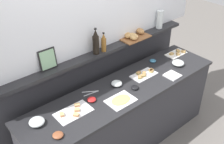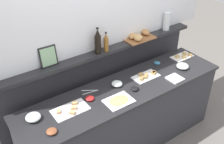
# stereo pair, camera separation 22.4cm
# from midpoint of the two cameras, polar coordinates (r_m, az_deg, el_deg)

# --- Properties ---
(ground_plane) EXTENTS (12.00, 12.00, 0.00)m
(ground_plane) POSITION_cam_midpoint_polar(r_m,az_deg,el_deg) (4.07, -1.21, -9.95)
(ground_plane) COLOR slate
(buffet_counter) EXTENTS (2.56, 0.65, 0.93)m
(buffet_counter) POSITION_cam_midpoint_polar(r_m,az_deg,el_deg) (3.40, 4.47, -9.77)
(buffet_counter) COLOR #2D2D33
(buffet_counter) RESTS_ON ground_plane
(back_ledge_unit) EXTENTS (2.72, 0.22, 1.24)m
(back_ledge_unit) POSITION_cam_midpoint_polar(r_m,az_deg,el_deg) (3.59, -0.42, -3.19)
(back_ledge_unit) COLOR #2D2D33
(back_ledge_unit) RESTS_ON ground_plane
(sandwich_platter_rear) EXTENTS (0.31, 0.16, 0.04)m
(sandwich_platter_rear) POSITION_cam_midpoint_polar(r_m,az_deg,el_deg) (3.85, 16.23, 3.16)
(sandwich_platter_rear) COLOR white
(sandwich_platter_rear) RESTS_ON buffet_counter
(sandwich_platter_side) EXTENTS (0.37, 0.21, 0.04)m
(sandwich_platter_side) POSITION_cam_midpoint_polar(r_m,az_deg,el_deg) (2.81, -6.49, -7.93)
(sandwich_platter_side) COLOR silver
(sandwich_platter_side) RESTS_ON buffet_counter
(sandwich_platter_front) EXTENTS (0.33, 0.18, 0.04)m
(sandwich_platter_front) POSITION_cam_midpoint_polar(r_m,az_deg,el_deg) (3.33, 9.11, -0.87)
(sandwich_platter_front) COLOR white
(sandwich_platter_front) RESTS_ON buffet_counter
(cold_cuts_platter) EXTENTS (0.30, 0.22, 0.02)m
(cold_cuts_platter) POSITION_cam_midpoint_polar(r_m,az_deg,el_deg) (2.91, 3.64, -6.08)
(cold_cuts_platter) COLOR white
(cold_cuts_platter) RESTS_ON buffet_counter
(glass_bowl_large) EXTENTS (0.15, 0.15, 0.06)m
(glass_bowl_large) POSITION_cam_midpoint_polar(r_m,az_deg,el_deg) (2.76, -13.96, -9.28)
(glass_bowl_large) COLOR silver
(glass_bowl_large) RESTS_ON buffet_counter
(glass_bowl_medium) EXTENTS (0.13, 0.13, 0.05)m
(glass_bowl_medium) POSITION_cam_midpoint_polar(r_m,az_deg,el_deg) (3.13, 3.10, -2.55)
(glass_bowl_medium) COLOR silver
(glass_bowl_medium) RESTS_ON buffet_counter
(glass_bowl_small) EXTENTS (0.16, 0.16, 0.06)m
(glass_bowl_small) POSITION_cam_midpoint_polar(r_m,az_deg,el_deg) (3.59, 16.34, 1.12)
(glass_bowl_small) COLOR silver
(glass_bowl_small) RESTS_ON buffet_counter
(condiment_bowl_red) EXTENTS (0.10, 0.10, 0.04)m
(condiment_bowl_red) POSITION_cam_midpoint_polar(r_m,az_deg,el_deg) (2.59, -10.10, -12.25)
(condiment_bowl_red) COLOR brown
(condiment_bowl_red) RESTS_ON buffet_counter
(condiment_bowl_dark) EXTENTS (0.09, 0.09, 0.03)m
(condiment_bowl_dark) POSITION_cam_midpoint_polar(r_m,az_deg,el_deg) (3.61, 11.21, 1.88)
(condiment_bowl_dark) COLOR teal
(condiment_bowl_dark) RESTS_ON buffet_counter
(condiment_bowl_teal) EXTENTS (0.09, 0.09, 0.03)m
(condiment_bowl_teal) POSITION_cam_midpoint_polar(r_m,az_deg,el_deg) (3.09, 6.88, -3.55)
(condiment_bowl_teal) COLOR black
(condiment_bowl_teal) RESTS_ON buffet_counter
(condiment_bowl_cream) EXTENTS (0.10, 0.10, 0.03)m
(condiment_bowl_cream) POSITION_cam_midpoint_polar(r_m,az_deg,el_deg) (2.93, -2.49, -5.60)
(condiment_bowl_cream) COLOR red
(condiment_bowl_cream) RESTS_ON buffet_counter
(serving_tongs) EXTENTS (0.19, 0.11, 0.01)m
(serving_tongs) POSITION_cam_midpoint_polar(r_m,az_deg,el_deg) (3.05, -2.46, -4.13)
(serving_tongs) COLOR #B7BABF
(serving_tongs) RESTS_ON buffet_counter
(napkin_stack) EXTENTS (0.17, 0.17, 0.02)m
(napkin_stack) POSITION_cam_midpoint_polar(r_m,az_deg,el_deg) (3.36, 14.94, -1.38)
(napkin_stack) COLOR white
(napkin_stack) RESTS_ON buffet_counter
(wine_bottle_dark) EXTENTS (0.08, 0.08, 0.32)m
(wine_bottle_dark) POSITION_cam_midpoint_polar(r_m,az_deg,el_deg) (3.09, -0.93, 6.32)
(wine_bottle_dark) COLOR black
(wine_bottle_dark) RESTS_ON back_ledge_unit
(vinegar_bottle_amber) EXTENTS (0.06, 0.06, 0.24)m
(vinegar_bottle_amber) POSITION_cam_midpoint_polar(r_m,az_deg,el_deg) (3.16, 0.78, 6.15)
(vinegar_bottle_amber) COLOR #8E5B23
(vinegar_bottle_amber) RESTS_ON back_ledge_unit
(bread_basket) EXTENTS (0.40, 0.26, 0.08)m
(bread_basket) POSITION_cam_midpoint_polar(r_m,az_deg,el_deg) (3.50, 7.40, 7.38)
(bread_basket) COLOR brown
(bread_basket) RESTS_ON back_ledge_unit
(framed_picture) EXTENTS (0.19, 0.05, 0.23)m
(framed_picture) POSITION_cam_midpoint_polar(r_m,az_deg,el_deg) (2.91, -11.10, 3.15)
(framed_picture) COLOR black
(framed_picture) RESTS_ON back_ledge_unit
(water_carafe) EXTENTS (0.09, 0.09, 0.25)m
(water_carafe) POSITION_cam_midpoint_polar(r_m,az_deg,el_deg) (3.80, 13.10, 10.34)
(water_carafe) COLOR silver
(water_carafe) RESTS_ON back_ledge_unit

